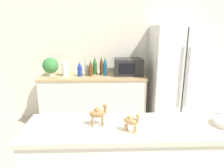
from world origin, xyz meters
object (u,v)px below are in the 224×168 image
back_bottle_0 (105,67)px  back_bottle_3 (80,69)px  back_bottle_5 (86,67)px  potted_plant (51,66)px  microwave (128,67)px  camel_figurine_second (131,121)px  back_bottle_4 (101,66)px  camel_figurine (98,113)px  paper_towel_roll (65,69)px  refrigerator (176,77)px  back_bottle_2 (91,69)px  back_bottle_1 (95,66)px

back_bottle_0 → back_bottle_3: (-0.43, -0.02, -0.04)m
back_bottle_5 → potted_plant: bearing=-177.5°
microwave → camel_figurine_second: microwave is taller
microwave → back_bottle_0: 0.40m
potted_plant → back_bottle_4: bearing=6.0°
potted_plant → back_bottle_3: 0.50m
back_bottle_3 → camel_figurine: (0.38, -1.93, 0.03)m
back_bottle_5 → paper_towel_roll: bearing=-169.5°
refrigerator → back_bottle_3: bearing=179.5°
back_bottle_2 → camel_figurine: size_ratio=1.54×
refrigerator → back_bottle_1: refrigerator is taller
back_bottle_1 → back_bottle_3: (-0.25, -0.15, -0.03)m
back_bottle_1 → back_bottle_5: bearing=-154.9°
paper_towel_roll → back_bottle_1: size_ratio=0.76×
back_bottle_5 → camel_figurine_second: (0.51, -2.13, -0.00)m
camel_figurine_second → back_bottle_5: bearing=103.4°
back_bottle_0 → back_bottle_2: back_bottle_0 is taller
back_bottle_3 → camel_figurine_second: back_bottle_3 is taller
back_bottle_3 → camel_figurine_second: 2.14m
potted_plant → back_bottle_1: 0.75m
microwave → back_bottle_2: bearing=-173.7°
back_bottle_0 → microwave: bearing=7.9°
back_bottle_3 → back_bottle_5: bearing=38.4°
refrigerator → potted_plant: bearing=178.1°
camel_figurine → camel_figurine_second: bearing=-26.3°
back_bottle_0 → back_bottle_3: bearing=-177.1°
paper_towel_roll → back_bottle_5: (0.35, 0.06, 0.03)m
paper_towel_roll → back_bottle_5: bearing=10.5°
back_bottle_0 → back_bottle_4: bearing=116.9°
potted_plant → refrigerator: bearing=-1.9°
camel_figurine → refrigerator: bearing=56.5°
refrigerator → microwave: size_ratio=3.60×
refrigerator → back_bottle_2: refrigerator is taller
back_bottle_1 → camel_figurine: bearing=-86.5°
back_bottle_3 → potted_plant: bearing=173.5°
paper_towel_roll → back_bottle_4: bearing=12.0°
paper_towel_roll → potted_plant: bearing=171.4°
refrigerator → back_bottle_5: 1.55m
back_bottle_0 → back_bottle_3: size_ratio=1.31×
microwave → camel_figurine: (-0.45, -2.01, 0.01)m
back_bottle_4 → back_bottle_5: bearing=-166.0°
paper_towel_roll → back_bottle_0: (0.67, 0.00, 0.04)m
back_bottle_3 → camel_figurine: size_ratio=1.44×
back_bottle_3 → back_bottle_4: size_ratio=0.79×
refrigerator → potted_plant: size_ratio=5.64×
microwave → back_bottle_5: 0.72m
refrigerator → camel_figurine: size_ratio=10.10×
back_bottle_0 → back_bottle_1: (-0.18, 0.13, -0.00)m
paper_towel_roll → back_bottle_1: back_bottle_1 is taller
back_bottle_5 → refrigerator: bearing=-3.6°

